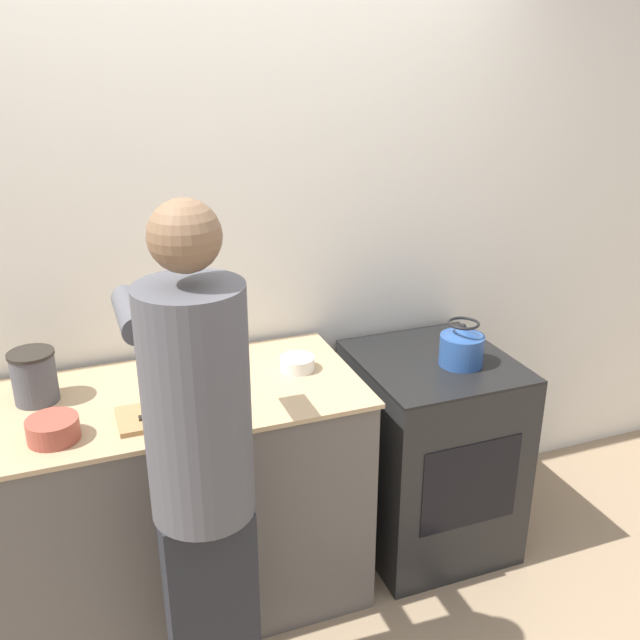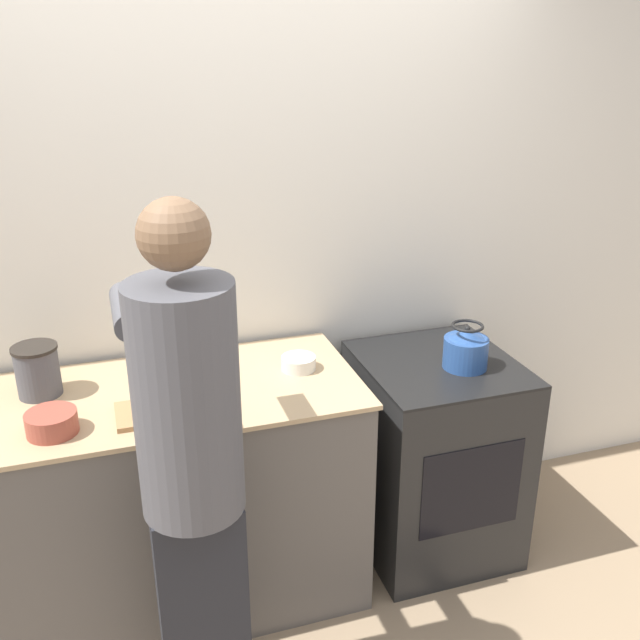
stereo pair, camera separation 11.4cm
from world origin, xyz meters
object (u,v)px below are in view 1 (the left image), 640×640
at_px(oven, 429,451).
at_px(knife, 165,414).
at_px(person, 201,470).
at_px(kettle, 462,347).
at_px(canister_jar, 34,377).
at_px(bowl_prep, 297,363).
at_px(cutting_board, 170,413).

bearing_deg(oven, knife, -171.11).
xyz_separation_m(person, kettle, (1.18, 0.50, -0.00)).
distance_m(oven, canister_jar, 1.66).
bearing_deg(knife, bowl_prep, 22.05).
distance_m(bowl_prep, canister_jar, 0.95).
xyz_separation_m(cutting_board, knife, (-0.02, -0.02, 0.01)).
xyz_separation_m(knife, canister_jar, (-0.40, 0.30, 0.07)).
xyz_separation_m(oven, canister_jar, (-1.55, 0.12, 0.58)).
distance_m(oven, bowl_prep, 0.79).
relative_size(oven, cutting_board, 2.54).
distance_m(knife, kettle, 1.22).
bearing_deg(kettle, knife, -175.09).
relative_size(cutting_board, bowl_prep, 2.59).
bearing_deg(canister_jar, oven, -4.40).
xyz_separation_m(oven, person, (-1.10, -0.58, 0.53)).
bearing_deg(bowl_prep, kettle, -8.88).
bearing_deg(canister_jar, knife, -36.57).
relative_size(person, knife, 9.65).
bearing_deg(canister_jar, bowl_prep, -5.33).
distance_m(person, knife, 0.40).
relative_size(kettle, canister_jar, 0.98).
xyz_separation_m(person, knife, (-0.04, 0.40, -0.02)).
distance_m(person, canister_jar, 0.83).
distance_m(knife, bowl_prep, 0.59).
relative_size(person, bowl_prep, 13.11).
distance_m(kettle, canister_jar, 1.63).
height_order(person, knife, person).
xyz_separation_m(cutting_board, canister_jar, (-0.42, 0.28, 0.09)).
bearing_deg(person, bowl_prep, 50.20).
xyz_separation_m(kettle, bowl_prep, (-0.67, 0.10, -0.01)).
relative_size(oven, kettle, 4.74).
height_order(cutting_board, kettle, kettle).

